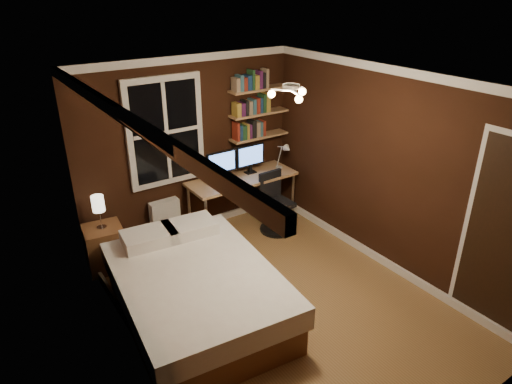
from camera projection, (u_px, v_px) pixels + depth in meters
floor at (279, 301)px, 5.25m from camera, size 4.20×4.20×0.00m
wall_back at (190, 148)px, 6.29m from camera, size 3.20×0.04×2.50m
wall_left at (132, 250)px, 3.90m from camera, size 0.04×4.20×2.50m
wall_right at (387, 171)px, 5.53m from camera, size 0.04×4.20×2.50m
ceiling at (284, 82)px, 4.19m from camera, size 3.20×4.20×0.02m
window at (165, 132)px, 5.96m from camera, size 1.06×0.06×1.46m
door at (506, 242)px, 4.46m from camera, size 0.03×0.82×2.05m
ceiling_fixture at (291, 95)px, 4.16m from camera, size 0.44×0.44×0.18m
bookshelf_lower at (259, 136)px, 6.75m from camera, size 0.92×0.22×0.03m
books_row_lower at (259, 128)px, 6.70m from camera, size 0.54×0.16×0.23m
bookshelf_middle at (259, 113)px, 6.61m from camera, size 0.92×0.22×0.03m
books_row_middle at (259, 104)px, 6.55m from camera, size 0.54×0.16×0.23m
bookshelf_upper at (259, 89)px, 6.46m from camera, size 0.92×0.22×0.03m
books_row_upper at (259, 80)px, 6.40m from camera, size 0.54×0.16×0.23m
bed at (196, 292)px, 4.90m from camera, size 1.74×2.28×0.73m
nightstand at (105, 248)px, 5.75m from camera, size 0.51×0.51×0.57m
bedside_lamp at (99, 212)px, 5.54m from camera, size 0.15×0.15×0.44m
radiator at (166, 221)px, 6.36m from camera, size 0.41×0.14×0.61m
desk at (242, 181)px, 6.61m from camera, size 1.61×0.60×0.76m
monitor_left at (222, 166)px, 6.41m from camera, size 0.46×0.12×0.43m
monitor_right at (250, 159)px, 6.66m from camera, size 0.46×0.12×0.43m
desk_lamp at (283, 156)px, 6.77m from camera, size 0.14×0.32×0.44m
office_chair at (275, 210)px, 6.62m from camera, size 0.49×0.49×0.88m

